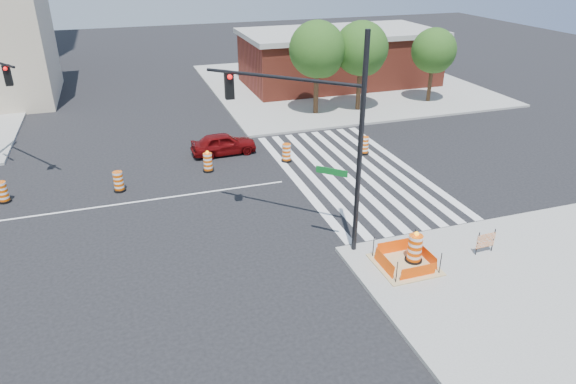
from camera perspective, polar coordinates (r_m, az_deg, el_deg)
name	(u,v)px	position (r m, az deg, el deg)	size (l,w,h in m)	color
ground	(143,201)	(25.56, -15.80, -0.96)	(120.00, 120.00, 0.00)	black
sidewalk_ne	(338,84)	(46.27, 5.60, 11.91)	(22.00, 22.00, 0.15)	gray
crosswalk_east	(351,172)	(27.94, 7.05, 2.22)	(6.75, 13.50, 0.01)	silver
lane_centerline	(143,201)	(25.56, -15.80, -0.95)	(14.00, 0.12, 0.01)	silver
excavation_pit	(405,263)	(20.06, 12.87, -7.75)	(2.20, 2.20, 0.90)	tan
brick_storefront	(339,58)	(45.79, 5.72, 14.63)	(16.50, 8.50, 4.60)	maroon
red_coupe	(224,144)	(30.22, -7.16, 5.36)	(1.51, 3.76, 1.28)	#5F0809
signal_pole_se	(315,122)	(19.13, 3.07, 7.74)	(4.77, 4.46, 8.45)	black
pit_drum	(415,249)	(20.09, 13.89, -6.21)	(0.67, 0.67, 1.32)	black
barricade	(486,241)	(21.47, 21.12, -5.07)	(0.85, 0.07, 1.00)	#E15304
tree_north_c	(317,53)	(36.50, 3.29, 15.21)	(3.89, 3.87, 6.58)	#382314
tree_north_d	(361,51)	(37.71, 8.16, 15.20)	(3.79, 3.78, 6.43)	#382314
tree_north_e	(434,53)	(41.15, 15.90, 14.63)	(3.34, 3.32, 5.64)	#382314
median_drum_1	(3,193)	(27.83, -29.12, -0.07)	(0.60, 0.60, 1.02)	black
median_drum_2	(119,182)	(26.76, -18.30, 1.05)	(0.60, 0.60, 1.02)	black
median_drum_3	(208,163)	(28.00, -8.89, 3.23)	(0.60, 0.60, 1.18)	black
median_drum_4	(286,153)	(28.99, -0.17, 4.33)	(0.60, 0.60, 1.02)	black
median_drum_5	(364,146)	(30.42, 8.48, 5.09)	(0.60, 0.60, 1.02)	black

